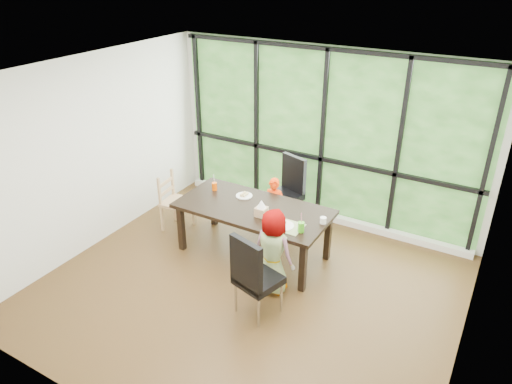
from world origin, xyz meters
TOP-DOWN VIEW (x-y plane):
  - ground at (0.00, 0.00)m, footprint 5.00×5.00m
  - back_wall at (0.00, 2.25)m, footprint 5.00×0.00m
  - foliage_backdrop at (0.00, 2.23)m, footprint 4.80×0.02m
  - window_mullions at (0.00, 2.19)m, footprint 4.80×0.06m
  - window_sill at (0.00, 2.15)m, footprint 4.80×0.12m
  - dining_table at (-0.35, 0.71)m, footprint 2.11×1.04m
  - chair_window_leather at (-0.37, 1.72)m, footprint 0.58×0.58m
  - chair_interior_leather at (0.32, -0.32)m, footprint 0.57×0.57m
  - chair_end_beech at (-1.72, 0.75)m, footprint 0.44×0.46m
  - child_toddler at (-0.35, 1.32)m, footprint 0.36×0.26m
  - child_older at (0.27, 0.14)m, footprint 0.59×0.42m
  - placemat at (0.25, 0.48)m, footprint 0.44×0.32m
  - plate_far at (-0.62, 0.93)m, footprint 0.24×0.24m
  - plate_near at (0.23, 0.47)m, footprint 0.27×0.27m
  - orange_cup at (-1.10, 0.88)m, footprint 0.07×0.07m
  - green_cup at (0.48, 0.46)m, footprint 0.08×0.08m
  - white_mug at (0.64, 0.79)m, footprint 0.08×0.08m
  - tissue_box at (-0.14, 0.56)m, footprint 0.14×0.14m
  - crepe_rolls_far at (-0.62, 0.93)m, footprint 0.10×0.12m
  - crepe_rolls_near at (0.23, 0.47)m, footprint 0.05×0.12m
  - straw_white at (-1.10, 0.88)m, footprint 0.01×0.04m
  - straw_pink at (0.48, 0.46)m, footprint 0.01×0.04m
  - tissue at (-0.14, 0.56)m, footprint 0.12×0.12m

SIDE VIEW (x-z plane):
  - ground at x=0.00m, z-range 0.00..0.00m
  - window_sill at x=0.00m, z-range 0.00..0.10m
  - dining_table at x=-0.35m, z-range 0.00..0.75m
  - chair_end_beech at x=-1.72m, z-range 0.00..0.90m
  - child_toddler at x=-0.35m, z-range 0.00..0.92m
  - chair_window_leather at x=-0.37m, z-range 0.00..1.08m
  - chair_interior_leather at x=0.32m, z-range 0.00..1.08m
  - child_older at x=0.27m, z-range 0.00..1.13m
  - placemat at x=0.25m, z-range 0.75..0.76m
  - plate_far at x=-0.62m, z-range 0.75..0.76m
  - plate_near at x=0.23m, z-range 0.75..0.77m
  - crepe_rolls_far at x=-0.62m, z-range 0.76..0.80m
  - crepe_rolls_near at x=0.23m, z-range 0.77..0.80m
  - white_mug at x=0.64m, z-range 0.75..0.83m
  - orange_cup at x=-1.10m, z-range 0.75..0.87m
  - tissue_box at x=-0.14m, z-range 0.75..0.87m
  - green_cup at x=0.48m, z-range 0.75..0.88m
  - straw_white at x=-1.10m, z-range 0.81..1.01m
  - straw_pink at x=0.48m, z-range 0.82..1.02m
  - tissue at x=-0.14m, z-range 0.87..0.98m
  - back_wall at x=0.00m, z-range -1.15..3.85m
  - foliage_backdrop at x=0.00m, z-range 0.03..2.67m
  - window_mullions at x=0.00m, z-range 0.03..2.67m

